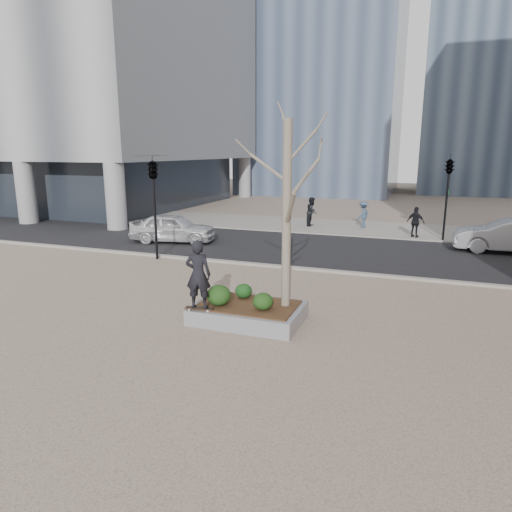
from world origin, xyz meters
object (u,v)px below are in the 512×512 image
(skateboard, at_px, (199,309))
(skateboarder, at_px, (198,274))
(police_car, at_px, (173,228))
(planter, at_px, (248,313))

(skateboard, height_order, skateboarder, skateboarder)
(police_car, bearing_deg, planter, -152.44)
(skateboard, bearing_deg, skateboarder, 0.00)
(skateboard, bearing_deg, planter, 28.33)
(planter, bearing_deg, skateboarder, -142.85)
(skateboarder, xyz_separation_m, police_car, (-6.65, 9.97, -0.70))
(skateboard, xyz_separation_m, skateboarder, (0.00, 0.00, 0.97))
(skateboarder, bearing_deg, planter, -154.20)
(skateboarder, height_order, police_car, skateboarder)
(skateboard, bearing_deg, police_car, 114.89)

